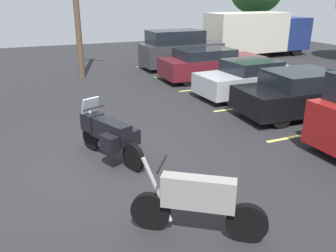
# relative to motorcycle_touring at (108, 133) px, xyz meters

# --- Properties ---
(ground) EXTENTS (44.00, 44.00, 0.10)m
(ground) POSITION_rel_motorcycle_touring_xyz_m (0.25, -0.28, -0.70)
(ground) COLOR #262628
(motorcycle_touring) EXTENTS (2.14, 1.20, 1.39)m
(motorcycle_touring) POSITION_rel_motorcycle_touring_xyz_m (0.00, 0.00, 0.00)
(motorcycle_touring) COLOR black
(motorcycle_touring) RESTS_ON ground
(motorcycle_second) EXTENTS (1.38, 1.92, 1.33)m
(motorcycle_second) POSITION_rel_motorcycle_touring_xyz_m (3.41, 0.62, -0.04)
(motorcycle_second) COLOR black
(motorcycle_second) RESTS_ON ground
(parking_stripes) EXTENTS (17.37, 4.90, 0.01)m
(parking_stripes) POSITION_rel_motorcycle_touring_xyz_m (-2.19, 6.61, -0.64)
(parking_stripes) COLOR #EAE066
(parking_stripes) RESTS_ON ground
(car_charcoal) EXTENTS (1.88, 4.33, 2.02)m
(car_charcoal) POSITION_rel_motorcycle_touring_xyz_m (-9.60, 6.24, 0.34)
(car_charcoal) COLOR #38383D
(car_charcoal) RESTS_ON ground
(car_maroon) EXTENTS (1.90, 4.86, 1.44)m
(car_maroon) POSITION_rel_motorcycle_touring_xyz_m (-6.60, 6.48, 0.08)
(car_maroon) COLOR maroon
(car_maroon) RESTS_ON ground
(car_silver) EXTENTS (2.01, 4.54, 1.40)m
(car_silver) POSITION_rel_motorcycle_touring_xyz_m (-3.44, 6.54, 0.03)
(car_silver) COLOR #B7B7BC
(car_silver) RESTS_ON ground
(car_black) EXTENTS (2.15, 4.86, 1.46)m
(car_black) POSITION_rel_motorcycle_touring_xyz_m (-0.82, 6.81, 0.06)
(car_black) COLOR black
(car_black) RESTS_ON ground
(box_truck) EXTENTS (2.54, 6.99, 2.73)m
(box_truck) POSITION_rel_motorcycle_touring_xyz_m (-11.34, 12.46, 0.82)
(box_truck) COLOR navy
(box_truck) RESTS_ON ground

